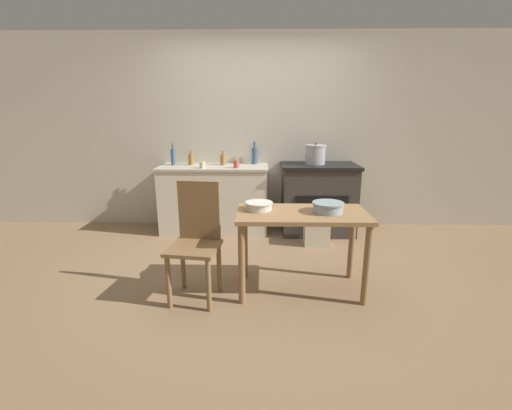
% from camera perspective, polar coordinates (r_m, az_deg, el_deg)
% --- Properties ---
extents(ground_plane, '(14.00, 14.00, 0.00)m').
position_cam_1_polar(ground_plane, '(3.48, -0.16, -11.05)').
color(ground_plane, '#896B4C').
extents(wall_back, '(8.00, 0.07, 2.55)m').
position_cam_1_polar(wall_back, '(4.72, 0.28, 11.88)').
color(wall_back, beige).
rests_on(wall_back, ground_plane).
extents(counter_cabinet, '(1.41, 0.60, 0.87)m').
position_cam_1_polar(counter_cabinet, '(4.58, -6.93, 1.06)').
color(counter_cabinet, beige).
rests_on(counter_cabinet, ground_plane).
extents(stove, '(0.96, 0.66, 0.91)m').
position_cam_1_polar(stove, '(4.56, 10.27, 1.09)').
color(stove, '#38332D').
rests_on(stove, ground_plane).
extents(work_table, '(1.10, 0.57, 0.72)m').
position_cam_1_polar(work_table, '(2.96, 7.63, -3.38)').
color(work_table, '#997047').
rests_on(work_table, ground_plane).
extents(chair, '(0.45, 0.45, 0.99)m').
position_cam_1_polar(chair, '(2.92, -9.92, -5.40)').
color(chair, olive).
rests_on(chair, ground_plane).
extents(flour_sack, '(0.30, 0.21, 0.31)m').
position_cam_1_polar(flour_sack, '(4.17, 10.04, -4.46)').
color(flour_sack, beige).
rests_on(flour_sack, ground_plane).
extents(stock_pot, '(0.26, 0.26, 0.27)m').
position_cam_1_polar(stock_pot, '(4.46, 9.85, 8.30)').
color(stock_pot, '#A8A8AD').
rests_on(stock_pot, stove).
extents(mixing_bowl_large, '(0.27, 0.27, 0.09)m').
position_cam_1_polar(mixing_bowl_large, '(2.94, 11.92, -0.29)').
color(mixing_bowl_large, '#93A8B2').
rests_on(mixing_bowl_large, work_table).
extents(mixing_bowl_small, '(0.24, 0.24, 0.07)m').
position_cam_1_polar(mixing_bowl_small, '(2.95, 0.47, -0.07)').
color(mixing_bowl_small, silver).
rests_on(mixing_bowl_small, work_table).
extents(bottle_far_left, '(0.06, 0.06, 0.28)m').
position_cam_1_polar(bottle_far_left, '(4.67, -13.62, 7.84)').
color(bottle_far_left, '#3D5675').
rests_on(bottle_far_left, counter_cabinet).
extents(bottle_left, '(0.08, 0.08, 0.19)m').
position_cam_1_polar(bottle_left, '(4.66, -10.74, 7.53)').
color(bottle_left, olive).
rests_on(bottle_left, counter_cabinet).
extents(bottle_mid_left, '(0.08, 0.08, 0.18)m').
position_cam_1_polar(bottle_mid_left, '(4.59, -5.49, 7.57)').
color(bottle_mid_left, olive).
rests_on(bottle_mid_left, counter_cabinet).
extents(bottle_center_left, '(0.08, 0.08, 0.30)m').
position_cam_1_polar(bottle_center_left, '(4.64, -0.24, 8.27)').
color(bottle_center_left, '#3D5675').
rests_on(bottle_center_left, counter_cabinet).
extents(cup_center, '(0.07, 0.07, 0.10)m').
position_cam_1_polar(cup_center, '(4.30, -3.30, 6.82)').
color(cup_center, '#B74C42').
rests_on(cup_center, counter_cabinet).
extents(cup_center_right, '(0.07, 0.07, 0.08)m').
position_cam_1_polar(cup_center_right, '(4.33, -8.94, 6.61)').
color(cup_center_right, beige).
rests_on(cup_center_right, counter_cabinet).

